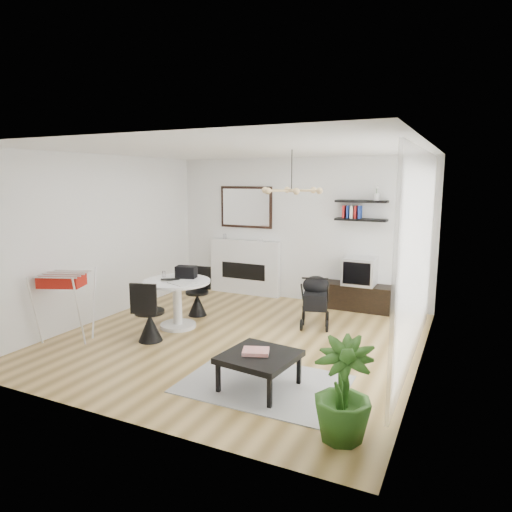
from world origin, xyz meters
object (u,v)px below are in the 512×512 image
at_px(tv_console, 357,297).
at_px(fireplace, 245,260).
at_px(dining_table, 177,296).
at_px(potted_plant, 343,390).
at_px(coffee_table, 259,358).
at_px(crt_tv, 360,271).
at_px(stroller, 315,302).
at_px(drying_rack, 65,305).

bearing_deg(tv_console, fireplace, 176.37).
height_order(fireplace, dining_table, fireplace).
distance_m(tv_console, potted_plant, 4.25).
bearing_deg(tv_console, coffee_table, -93.95).
height_order(crt_tv, coffee_table, crt_tv).
bearing_deg(fireplace, dining_table, -89.76).
distance_m(fireplace, crt_tv, 2.35).
relative_size(dining_table, stroller, 1.19).
xyz_separation_m(fireplace, coffee_table, (2.06, -3.72, -0.33)).
bearing_deg(dining_table, crt_tv, 43.41).
bearing_deg(stroller, tv_console, 55.55).
height_order(drying_rack, stroller, drying_rack).
bearing_deg(stroller, dining_table, -167.05).
bearing_deg(drying_rack, crt_tv, 23.28).
distance_m(crt_tv, dining_table, 3.22).
distance_m(crt_tv, stroller, 1.28).
bearing_deg(tv_console, potted_plant, -78.55).
bearing_deg(crt_tv, tv_console, 174.41).
xyz_separation_m(tv_console, drying_rack, (-3.39, -3.39, 0.30)).
height_order(fireplace, crt_tv, fireplace).
relative_size(fireplace, tv_console, 1.78).
height_order(dining_table, potted_plant, potted_plant).
bearing_deg(dining_table, fireplace, 90.24).
distance_m(dining_table, potted_plant, 3.70).
bearing_deg(fireplace, drying_rack, -106.96).
xyz_separation_m(dining_table, potted_plant, (3.14, -1.95, -0.03)).
distance_m(fireplace, drying_rack, 3.70).
height_order(crt_tv, dining_table, crt_tv).
relative_size(fireplace, dining_table, 2.09).
bearing_deg(crt_tv, stroller, -110.17).
bearing_deg(tv_console, dining_table, -136.13).
bearing_deg(fireplace, potted_plant, -53.80).
relative_size(crt_tv, potted_plant, 0.60).
height_order(crt_tv, stroller, crt_tv).
height_order(drying_rack, coffee_table, drying_rack).
relative_size(drying_rack, stroller, 1.16).
height_order(tv_console, crt_tv, crt_tv).
xyz_separation_m(tv_console, dining_table, (-2.30, -2.21, 0.27)).
height_order(fireplace, tv_console, fireplace).
height_order(fireplace, coffee_table, fireplace).
relative_size(fireplace, drying_rack, 2.14).
bearing_deg(fireplace, coffee_table, -61.01).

